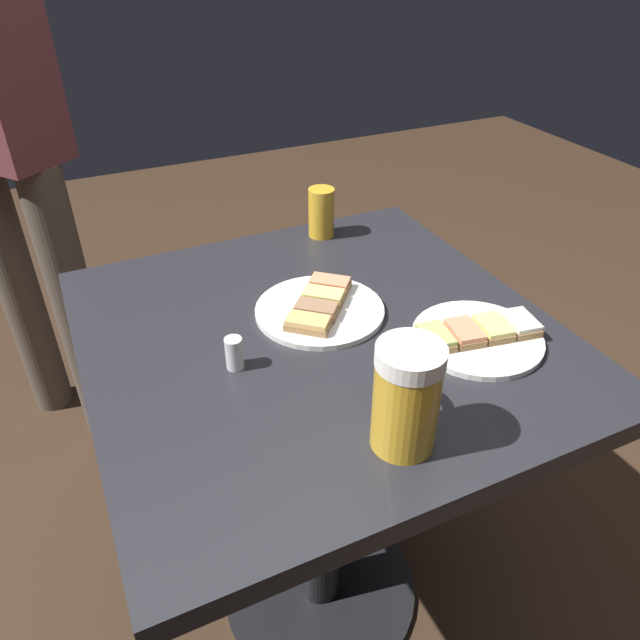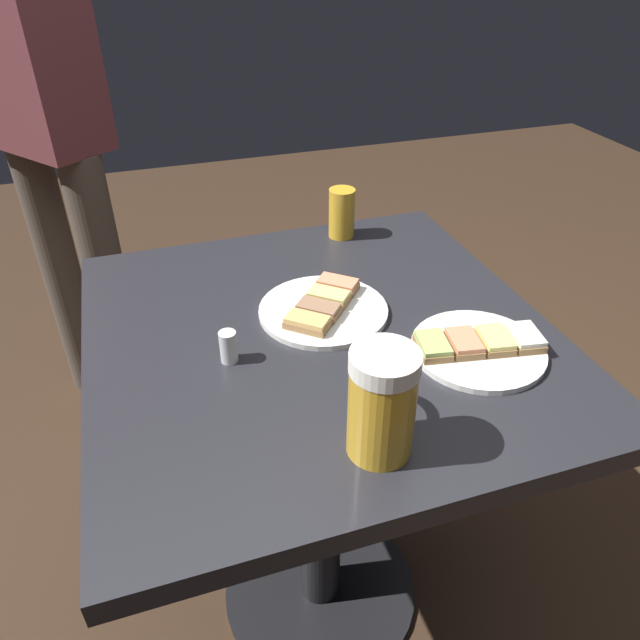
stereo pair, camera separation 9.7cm
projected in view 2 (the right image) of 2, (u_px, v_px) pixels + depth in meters
ground_plane at (320, 590)px, 1.41m from camera, size 6.00×6.00×0.00m
cafe_table at (320, 403)px, 1.07m from camera, size 0.75×0.76×0.75m
plate_near at (323, 308)px, 1.02m from camera, size 0.22×0.22×0.03m
plate_far at (478, 347)px, 0.93m from camera, size 0.21×0.21×0.03m
beer_mug at (381, 401)px, 0.73m from camera, size 0.09×0.14×0.15m
beer_glass_small at (342, 213)px, 1.24m from camera, size 0.05×0.05×0.10m
salt_shaker at (228, 347)px, 0.90m from camera, size 0.03×0.03×0.05m
patron_standing at (40, 106)px, 1.46m from camera, size 0.34×0.36×1.59m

